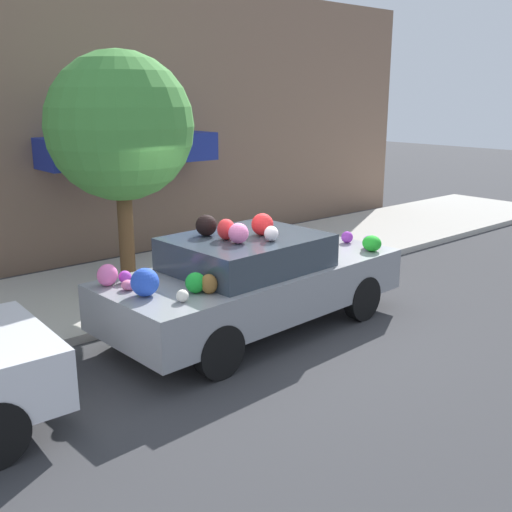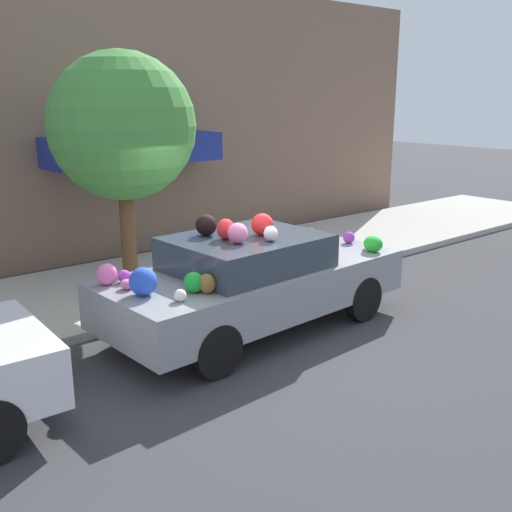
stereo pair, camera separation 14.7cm
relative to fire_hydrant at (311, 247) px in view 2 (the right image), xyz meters
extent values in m
plane|color=#38383A|center=(-2.57, -1.55, -0.47)|extent=(60.00, 60.00, 0.00)
cube|color=#B2ADA3|center=(-2.57, 1.15, -0.41)|extent=(24.00, 3.20, 0.12)
cube|color=#846651|center=(-2.57, 3.40, 2.23)|extent=(18.00, 0.30, 5.39)
cube|color=navy|center=(-1.99, 2.80, 1.71)|extent=(3.47, 0.90, 0.55)
cylinder|color=brown|center=(-3.27, 0.80, 0.56)|extent=(0.24, 0.24, 1.82)
sphere|color=#47933D|center=(-3.27, 0.80, 2.25)|extent=(2.24, 2.24, 2.24)
cylinder|color=red|center=(0.00, 0.00, -0.07)|extent=(0.20, 0.20, 0.55)
sphere|color=red|center=(0.00, 0.00, 0.26)|extent=(0.18, 0.18, 0.18)
cube|color=gray|center=(-2.57, -1.53, 0.15)|extent=(4.47, 2.00, 0.59)
cube|color=#333D47|center=(-2.74, -1.54, 0.67)|extent=(2.05, 1.66, 0.44)
cylinder|color=black|center=(-1.25, -0.64, -0.14)|extent=(0.66, 0.21, 0.66)
cylinder|color=black|center=(-1.17, -2.27, -0.14)|extent=(0.66, 0.21, 0.66)
cylinder|color=black|center=(-3.97, -0.78, -0.14)|extent=(0.66, 0.21, 0.66)
cylinder|color=black|center=(-3.88, -2.41, -0.14)|extent=(0.66, 0.21, 0.66)
sphere|color=#AB30C8|center=(-0.63, -1.92, 0.55)|extent=(0.22, 0.22, 0.20)
sphere|color=#AE3DC0|center=(-4.33, -1.08, 0.53)|extent=(0.22, 0.22, 0.16)
ellipsoid|color=white|center=(-2.30, -1.48, 0.94)|extent=(0.21, 0.16, 0.10)
sphere|color=white|center=(-4.17, -2.13, 0.52)|extent=(0.17, 0.17, 0.14)
sphere|color=green|center=(-1.61, -1.79, 0.54)|extent=(0.18, 0.18, 0.17)
ellipsoid|color=blue|center=(-1.00, -1.23, 0.52)|extent=(0.19, 0.17, 0.14)
sphere|color=purple|center=(-0.64, -1.48, 0.54)|extent=(0.25, 0.25, 0.18)
sphere|color=green|center=(-3.87, -1.96, 0.58)|extent=(0.34, 0.34, 0.25)
sphere|color=red|center=(-2.55, -1.63, 1.04)|extent=(0.32, 0.32, 0.30)
sphere|color=yellow|center=(-3.85, -1.94, 0.52)|extent=(0.19, 0.19, 0.14)
sphere|color=blue|center=(-4.39, -1.67, 0.62)|extent=(0.47, 0.47, 0.33)
ellipsoid|color=green|center=(-1.74, -0.89, 0.54)|extent=(0.23, 0.21, 0.17)
sphere|color=black|center=(-3.14, -1.17, 1.03)|extent=(0.31, 0.31, 0.29)
sphere|color=pink|center=(-3.07, -1.78, 1.02)|extent=(0.37, 0.37, 0.26)
ellipsoid|color=black|center=(-1.44, -0.98, 0.59)|extent=(0.52, 0.53, 0.28)
ellipsoid|color=olive|center=(-3.77, -2.09, 0.57)|extent=(0.25, 0.26, 0.24)
ellipsoid|color=green|center=(-0.75, -2.07, 0.57)|extent=(0.36, 0.39, 0.24)
sphere|color=purple|center=(-1.67, -1.04, 0.60)|extent=(0.36, 0.36, 0.29)
ellipsoid|color=pink|center=(-4.43, -1.35, 0.51)|extent=(0.19, 0.19, 0.12)
ellipsoid|color=pink|center=(-4.54, -1.04, 0.59)|extent=(0.31, 0.27, 0.27)
ellipsoid|color=white|center=(-2.67, -1.95, 0.99)|extent=(0.29, 0.29, 0.20)
ellipsoid|color=red|center=(-3.07, -1.52, 1.03)|extent=(0.23, 0.25, 0.27)
camera|label=1|loc=(-7.70, -7.52, 2.71)|focal=42.00mm
camera|label=2|loc=(-7.59, -7.61, 2.71)|focal=42.00mm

